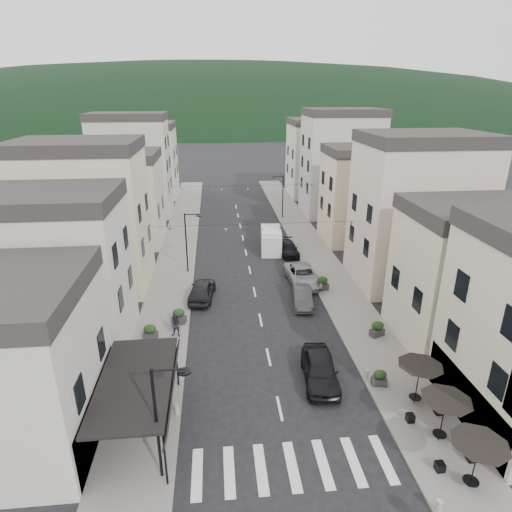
{
  "coord_description": "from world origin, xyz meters",
  "views": [
    {
      "loc": [
        -3.22,
        -13.11,
        16.72
      ],
      "look_at": [
        0.12,
        20.81,
        3.5
      ],
      "focal_mm": 30.0,
      "sensor_mm": 36.0,
      "label": 1
    }
  ],
  "objects_px": {
    "parked_car_d": "(289,248)",
    "pedestrian_b": "(176,326)",
    "parked_car_a": "(320,369)",
    "parked_car_b": "(303,297)",
    "parked_car_c": "(303,275)",
    "pedestrian_a": "(133,377)",
    "delivery_van": "(271,239)",
    "parked_car_e": "(202,290)"
  },
  "relations": [
    {
      "from": "parked_car_a",
      "to": "parked_car_d",
      "type": "relative_size",
      "value": 1.11
    },
    {
      "from": "parked_car_e",
      "to": "pedestrian_b",
      "type": "xyz_separation_m",
      "value": [
        -1.69,
        -6.12,
        0.19
      ]
    },
    {
      "from": "delivery_van",
      "to": "pedestrian_a",
      "type": "distance_m",
      "value": 25.65
    },
    {
      "from": "delivery_van",
      "to": "pedestrian_a",
      "type": "height_order",
      "value": "delivery_van"
    },
    {
      "from": "delivery_van",
      "to": "pedestrian_b",
      "type": "distance_m",
      "value": 19.77
    },
    {
      "from": "parked_car_a",
      "to": "parked_car_d",
      "type": "xyz_separation_m",
      "value": [
        1.8,
        21.84,
        -0.2
      ]
    },
    {
      "from": "pedestrian_a",
      "to": "pedestrian_b",
      "type": "distance_m",
      "value": 5.91
    },
    {
      "from": "parked_car_d",
      "to": "pedestrian_a",
      "type": "relative_size",
      "value": 2.91
    },
    {
      "from": "parked_car_a",
      "to": "parked_car_e",
      "type": "bearing_deg",
      "value": 126.88
    },
    {
      "from": "parked_car_b",
      "to": "pedestrian_a",
      "type": "height_order",
      "value": "pedestrian_a"
    },
    {
      "from": "parked_car_e",
      "to": "pedestrian_b",
      "type": "relative_size",
      "value": 2.71
    },
    {
      "from": "parked_car_e",
      "to": "pedestrian_b",
      "type": "height_order",
      "value": "pedestrian_b"
    },
    {
      "from": "parked_car_d",
      "to": "pedestrian_b",
      "type": "bearing_deg",
      "value": -124.79
    },
    {
      "from": "parked_car_a",
      "to": "parked_car_c",
      "type": "height_order",
      "value": "parked_car_a"
    },
    {
      "from": "parked_car_a",
      "to": "pedestrian_a",
      "type": "xyz_separation_m",
      "value": [
        -11.2,
        0.32,
        0.04
      ]
    },
    {
      "from": "parked_car_d",
      "to": "pedestrian_b",
      "type": "xyz_separation_m",
      "value": [
        -10.89,
        -16.0,
        0.36
      ]
    },
    {
      "from": "parked_car_c",
      "to": "delivery_van",
      "type": "xyz_separation_m",
      "value": [
        -1.75,
        9.12,
        0.49
      ]
    },
    {
      "from": "parked_car_d",
      "to": "parked_car_e",
      "type": "height_order",
      "value": "parked_car_e"
    },
    {
      "from": "pedestrian_a",
      "to": "parked_car_b",
      "type": "bearing_deg",
      "value": 52.78
    },
    {
      "from": "parked_car_e",
      "to": "pedestrian_a",
      "type": "xyz_separation_m",
      "value": [
        -3.8,
        -11.64,
        0.07
      ]
    },
    {
      "from": "parked_car_e",
      "to": "parked_car_c",
      "type": "bearing_deg",
      "value": -158.42
    },
    {
      "from": "parked_car_c",
      "to": "parked_car_d",
      "type": "bearing_deg",
      "value": 86.29
    },
    {
      "from": "parked_car_a",
      "to": "parked_car_c",
      "type": "distance_m",
      "value": 14.36
    },
    {
      "from": "parked_car_b",
      "to": "delivery_van",
      "type": "bearing_deg",
      "value": 100.91
    },
    {
      "from": "parked_car_c",
      "to": "pedestrian_a",
      "type": "distance_m",
      "value": 19.06
    },
    {
      "from": "delivery_van",
      "to": "parked_car_a",
      "type": "bearing_deg",
      "value": -84.8
    },
    {
      "from": "parked_car_b",
      "to": "parked_car_e",
      "type": "bearing_deg",
      "value": 174.21
    },
    {
      "from": "delivery_van",
      "to": "parked_car_e",
      "type": "bearing_deg",
      "value": -117.82
    },
    {
      "from": "parked_car_a",
      "to": "pedestrian_a",
      "type": "relative_size",
      "value": 3.22
    },
    {
      "from": "parked_car_b",
      "to": "pedestrian_b",
      "type": "distance_m",
      "value": 10.9
    },
    {
      "from": "pedestrian_a",
      "to": "parked_car_e",
      "type": "bearing_deg",
      "value": 86.0
    },
    {
      "from": "parked_car_a",
      "to": "pedestrian_a",
      "type": "bearing_deg",
      "value": -176.49
    },
    {
      "from": "delivery_van",
      "to": "pedestrian_b",
      "type": "bearing_deg",
      "value": -112.21
    },
    {
      "from": "parked_car_d",
      "to": "delivery_van",
      "type": "relative_size",
      "value": 0.81
    },
    {
      "from": "parked_car_b",
      "to": "parked_car_c",
      "type": "distance_m",
      "value": 4.28
    },
    {
      "from": "parked_car_b",
      "to": "parked_car_c",
      "type": "relative_size",
      "value": 0.74
    },
    {
      "from": "parked_car_a",
      "to": "pedestrian_b",
      "type": "distance_m",
      "value": 10.8
    },
    {
      "from": "parked_car_b",
      "to": "parked_car_c",
      "type": "bearing_deg",
      "value": 85.64
    },
    {
      "from": "parked_car_a",
      "to": "delivery_van",
      "type": "height_order",
      "value": "delivery_van"
    },
    {
      "from": "parked_car_a",
      "to": "pedestrian_a",
      "type": "distance_m",
      "value": 11.2
    },
    {
      "from": "parked_car_d",
      "to": "pedestrian_a",
      "type": "bearing_deg",
      "value": -121.68
    },
    {
      "from": "parked_car_e",
      "to": "parked_car_d",
      "type": "bearing_deg",
      "value": -125.37
    }
  ]
}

